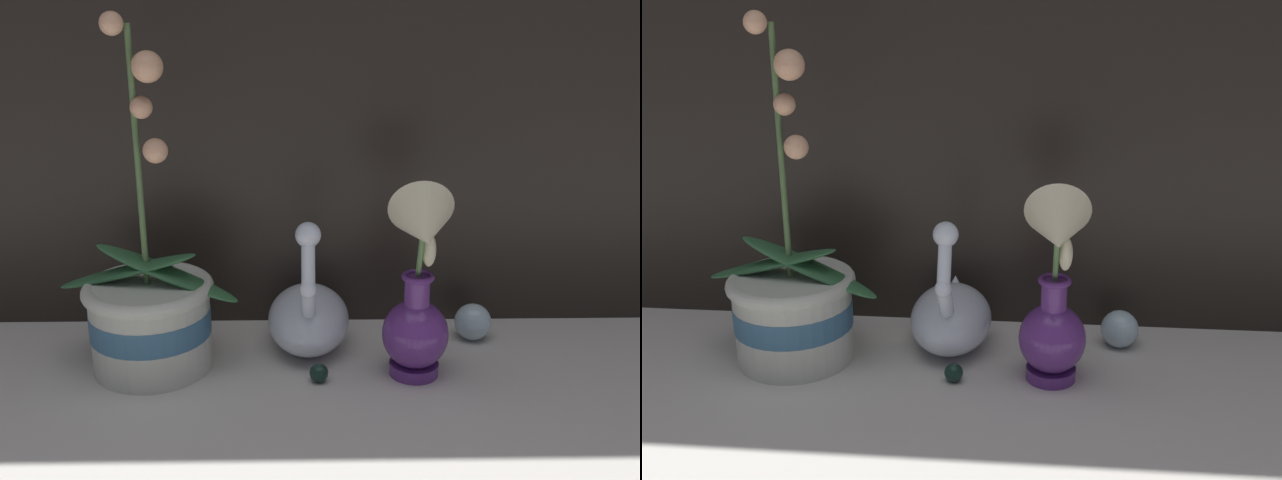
{
  "view_description": "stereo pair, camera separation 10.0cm",
  "coord_description": "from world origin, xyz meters",
  "views": [
    {
      "loc": [
        0.0,
        -0.83,
        0.5
      ],
      "look_at": [
        0.02,
        0.12,
        0.17
      ],
      "focal_mm": 42.0,
      "sensor_mm": 36.0,
      "label": 1
    },
    {
      "loc": [
        0.1,
        -0.83,
        0.5
      ],
      "look_at": [
        0.02,
        0.12,
        0.17
      ],
      "focal_mm": 42.0,
      "sensor_mm": 36.0,
      "label": 2
    }
  ],
  "objects": [
    {
      "name": "orchid_potted_plant",
      "position": [
        -0.21,
        0.09,
        0.08
      ],
      "size": [
        0.25,
        0.17,
        0.47
      ],
      "color": "beige",
      "rests_on": "ground_plane"
    },
    {
      "name": "ground_plane",
      "position": [
        0.0,
        0.0,
        0.0
      ],
      "size": [
        2.8,
        2.8,
        0.0
      ],
      "primitive_type": "plane",
      "color": "beige"
    },
    {
      "name": "glass_sphere",
      "position": [
        0.24,
        0.17,
        0.03
      ],
      "size": [
        0.05,
        0.05,
        0.05
      ],
      "color": "silver",
      "rests_on": "ground_plane"
    },
    {
      "name": "swan_figurine",
      "position": [
        -0.0,
        0.15,
        0.05
      ],
      "size": [
        0.12,
        0.2,
        0.21
      ],
      "color": "silver",
      "rests_on": "ground_plane"
    },
    {
      "name": "glass_bauble",
      "position": [
        0.01,
        0.05,
        0.01
      ],
      "size": [
        0.03,
        0.03,
        0.03
      ],
      "color": "#142D23",
      "rests_on": "ground_plane"
    },
    {
      "name": "blue_vase",
      "position": [
        0.14,
        0.05,
        0.12
      ],
      "size": [
        0.09,
        0.12,
        0.27
      ],
      "color": "#602D7F",
      "rests_on": "ground_plane"
    }
  ]
}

